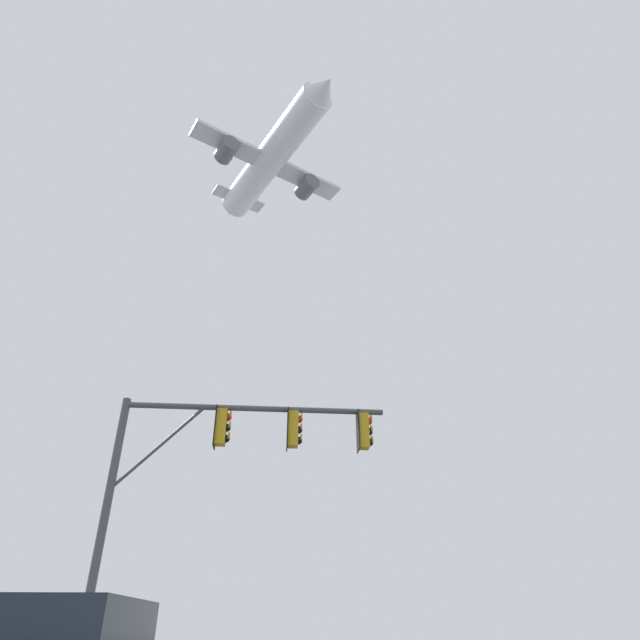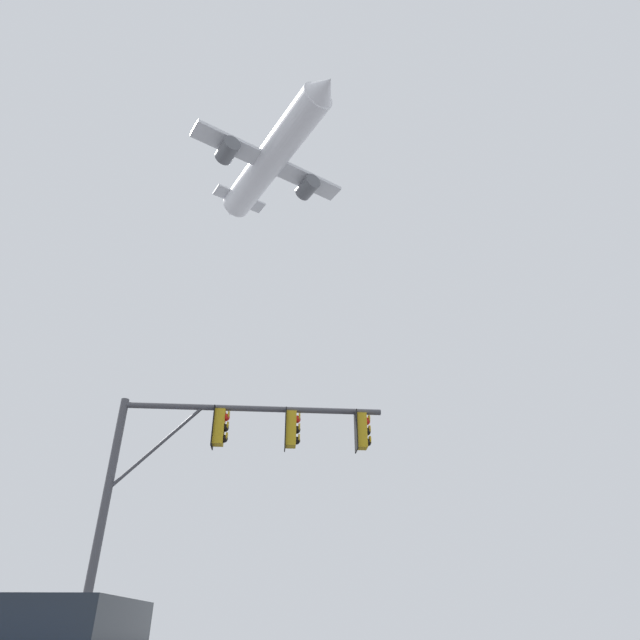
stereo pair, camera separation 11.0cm
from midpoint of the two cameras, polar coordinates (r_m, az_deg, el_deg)
name	(u,v)px [view 2 (the right image)]	position (r m, az deg, el deg)	size (l,w,h in m)	color
signal_pole_near	(222,457)	(13.78, -10.08, -14.13)	(6.62, 1.22, 6.39)	#4C4C51
airplane	(272,157)	(65.33, -5.04, 16.82)	(17.22, 21.22, 6.64)	white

